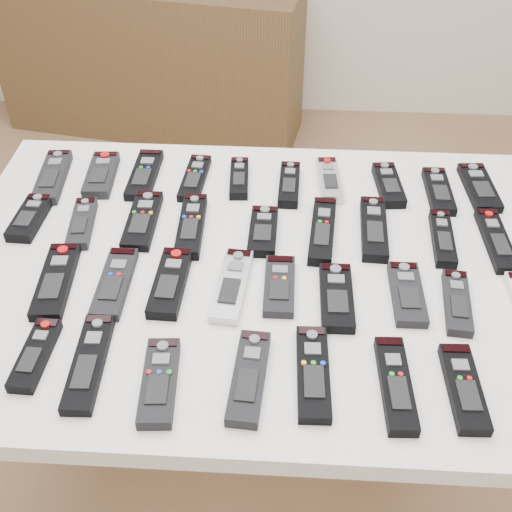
# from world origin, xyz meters

# --- Properties ---
(ground) EXTENTS (4.00, 4.00, 0.00)m
(ground) POSITION_xyz_m (0.00, 0.00, 0.00)
(ground) COLOR olive
(ground) RESTS_ON ground
(table) EXTENTS (1.25, 0.88, 0.78)m
(table) POSITION_xyz_m (0.13, -0.10, 0.72)
(table) COLOR white
(table) RESTS_ON ground
(sideboard) EXTENTS (1.45, 0.62, 0.70)m
(sideboard) POSITION_xyz_m (-0.48, 1.78, 0.35)
(sideboard) COLOR #4F341F
(sideboard) RESTS_ON ground
(remote_0) EXTENTS (0.07, 0.20, 0.02)m
(remote_0) POSITION_xyz_m (-0.36, 0.17, 0.79)
(remote_0) COLOR black
(remote_0) RESTS_ON table
(remote_1) EXTENTS (0.07, 0.17, 0.02)m
(remote_1) POSITION_xyz_m (-0.25, 0.18, 0.79)
(remote_1) COLOR black
(remote_1) RESTS_ON table
(remote_2) EXTENTS (0.06, 0.19, 0.02)m
(remote_2) POSITION_xyz_m (-0.15, 0.19, 0.79)
(remote_2) COLOR black
(remote_2) RESTS_ON table
(remote_3) EXTENTS (0.06, 0.18, 0.02)m
(remote_3) POSITION_xyz_m (-0.03, 0.18, 0.79)
(remote_3) COLOR black
(remote_3) RESTS_ON table
(remote_4) EXTENTS (0.05, 0.15, 0.02)m
(remote_4) POSITION_xyz_m (0.07, 0.19, 0.79)
(remote_4) COLOR black
(remote_4) RESTS_ON table
(remote_5) EXTENTS (0.05, 0.16, 0.02)m
(remote_5) POSITION_xyz_m (0.19, 0.17, 0.79)
(remote_5) COLOR black
(remote_5) RESTS_ON table
(remote_6) EXTENTS (0.06, 0.16, 0.02)m
(remote_6) POSITION_xyz_m (0.28, 0.19, 0.79)
(remote_6) COLOR #B7B7BC
(remote_6) RESTS_ON table
(remote_7) EXTENTS (0.07, 0.16, 0.02)m
(remote_7) POSITION_xyz_m (0.42, 0.18, 0.79)
(remote_7) COLOR black
(remote_7) RESTS_ON table
(remote_8) EXTENTS (0.05, 0.17, 0.02)m
(remote_8) POSITION_xyz_m (0.53, 0.16, 0.79)
(remote_8) COLOR black
(remote_8) RESTS_ON table
(remote_9) EXTENTS (0.07, 0.18, 0.02)m
(remote_9) POSITION_xyz_m (0.62, 0.18, 0.79)
(remote_9) COLOR black
(remote_9) RESTS_ON table
(remote_10) EXTENTS (0.06, 0.15, 0.02)m
(remote_10) POSITION_xyz_m (-0.37, 0.01, 0.79)
(remote_10) COLOR black
(remote_10) RESTS_ON table
(remote_11) EXTENTS (0.06, 0.16, 0.02)m
(remote_11) POSITION_xyz_m (-0.25, -0.00, 0.79)
(remote_11) COLOR black
(remote_11) RESTS_ON table
(remote_12) EXTENTS (0.06, 0.19, 0.02)m
(remote_12) POSITION_xyz_m (-0.12, 0.02, 0.79)
(remote_12) COLOR black
(remote_12) RESTS_ON table
(remote_13) EXTENTS (0.06, 0.20, 0.02)m
(remote_13) POSITION_xyz_m (-0.02, 0.00, 0.79)
(remote_13) COLOR black
(remote_13) RESTS_ON table
(remote_14) EXTENTS (0.06, 0.15, 0.02)m
(remote_14) POSITION_xyz_m (0.14, -0.01, 0.79)
(remote_14) COLOR black
(remote_14) RESTS_ON table
(remote_15) EXTENTS (0.06, 0.21, 0.02)m
(remote_15) POSITION_xyz_m (0.26, 0.00, 0.79)
(remote_15) COLOR black
(remote_15) RESTS_ON table
(remote_16) EXTENTS (0.06, 0.20, 0.02)m
(remote_16) POSITION_xyz_m (0.37, 0.02, 0.79)
(remote_16) COLOR black
(remote_16) RESTS_ON table
(remote_17) EXTENTS (0.05, 0.17, 0.02)m
(remote_17) POSITION_xyz_m (0.51, -0.01, 0.79)
(remote_17) COLOR black
(remote_17) RESTS_ON table
(remote_18) EXTENTS (0.05, 0.19, 0.02)m
(remote_18) POSITION_xyz_m (0.62, -0.01, 0.79)
(remote_18) COLOR black
(remote_18) RESTS_ON table
(remote_19) EXTENTS (0.07, 0.20, 0.02)m
(remote_19) POSITION_xyz_m (-0.25, -0.18, 0.79)
(remote_19) COLOR black
(remote_19) RESTS_ON table
(remote_20) EXTENTS (0.06, 0.18, 0.02)m
(remote_20) POSITION_xyz_m (-0.14, -0.18, 0.79)
(remote_20) COLOR black
(remote_20) RESTS_ON table
(remote_21) EXTENTS (0.06, 0.18, 0.02)m
(remote_21) POSITION_xyz_m (-0.03, -0.17, 0.79)
(remote_21) COLOR black
(remote_21) RESTS_ON table
(remote_22) EXTENTS (0.07, 0.20, 0.02)m
(remote_22) POSITION_xyz_m (0.09, -0.17, 0.79)
(remote_22) COLOR #B7B7BC
(remote_22) RESTS_ON table
(remote_23) EXTENTS (0.06, 0.16, 0.02)m
(remote_23) POSITION_xyz_m (0.18, -0.17, 0.79)
(remote_23) COLOR black
(remote_23) RESTS_ON table
(remote_24) EXTENTS (0.06, 0.17, 0.02)m
(remote_24) POSITION_xyz_m (0.28, -0.19, 0.79)
(remote_24) COLOR black
(remote_24) RESTS_ON table
(remote_25) EXTENTS (0.06, 0.16, 0.02)m
(remote_25) POSITION_xyz_m (0.42, -0.18, 0.79)
(remote_25) COLOR black
(remote_25) RESTS_ON table
(remote_26) EXTENTS (0.06, 0.16, 0.02)m
(remote_26) POSITION_xyz_m (0.51, -0.19, 0.79)
(remote_26) COLOR black
(remote_26) RESTS_ON table
(remote_29) EXTENTS (0.05, 0.15, 0.02)m
(remote_29) POSITION_xyz_m (-0.23, -0.36, 0.79)
(remote_29) COLOR black
(remote_29) RESTS_ON table
(remote_30) EXTENTS (0.06, 0.21, 0.02)m
(remote_30) POSITION_xyz_m (-0.14, -0.37, 0.79)
(remote_30) COLOR black
(remote_30) RESTS_ON table
(remote_31) EXTENTS (0.07, 0.18, 0.02)m
(remote_31) POSITION_xyz_m (-0.01, -0.41, 0.79)
(remote_31) COLOR black
(remote_31) RESTS_ON table
(remote_32) EXTENTS (0.06, 0.19, 0.02)m
(remote_32) POSITION_xyz_m (0.13, -0.39, 0.79)
(remote_32) COLOR black
(remote_32) RESTS_ON table
(remote_33) EXTENTS (0.06, 0.19, 0.02)m
(remote_33) POSITION_xyz_m (0.24, -0.37, 0.79)
(remote_33) COLOR black
(remote_33) RESTS_ON table
(remote_34) EXTENTS (0.06, 0.19, 0.02)m
(remote_34) POSITION_xyz_m (0.37, -0.39, 0.79)
(remote_34) COLOR black
(remote_34) RESTS_ON table
(remote_35) EXTENTS (0.06, 0.17, 0.02)m
(remote_35) POSITION_xyz_m (0.48, -0.39, 0.79)
(remote_35) COLOR black
(remote_35) RESTS_ON table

